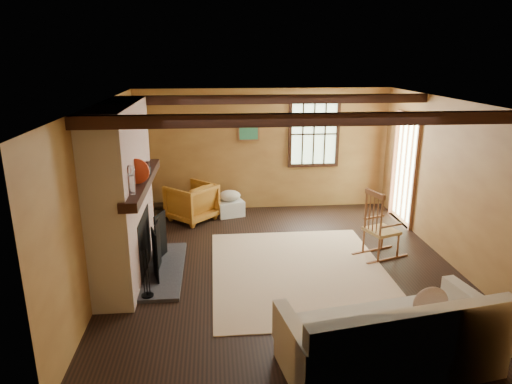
{
  "coord_description": "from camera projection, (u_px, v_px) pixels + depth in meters",
  "views": [
    {
      "loc": [
        -0.98,
        -6.11,
        3.0
      ],
      "look_at": [
        -0.37,
        0.4,
        1.04
      ],
      "focal_mm": 32.0,
      "sensor_mm": 36.0,
      "label": 1
    }
  ],
  "objects": [
    {
      "name": "ground",
      "position": [
        283.0,
        266.0,
        6.77
      ],
      "size": [
        5.5,
        5.5,
        0.0
      ],
      "primitive_type": "plane",
      "color": "black",
      "rests_on": "ground"
    },
    {
      "name": "room_envelope",
      "position": [
        298.0,
        154.0,
        6.57
      ],
      "size": [
        5.02,
        5.52,
        2.44
      ],
      "color": "#A6783B",
      "rests_on": "ground"
    },
    {
      "name": "fireplace",
      "position": [
        125.0,
        199.0,
        6.26
      ],
      "size": [
        1.02,
        2.3,
        2.4
      ],
      "color": "brown",
      "rests_on": "ground"
    },
    {
      "name": "rug",
      "position": [
        299.0,
        271.0,
        6.6
      ],
      "size": [
        2.5,
        3.0,
        0.01
      ],
      "primitive_type": "cube",
      "color": "#D0AF8A",
      "rests_on": "ground"
    },
    {
      "name": "rocking_chair",
      "position": [
        380.0,
        229.0,
        6.98
      ],
      "size": [
        0.87,
        0.64,
        1.08
      ],
      "rotation": [
        0.0,
        0.0,
        1.91
      ],
      "color": "tan",
      "rests_on": "ground"
    },
    {
      "name": "sofa",
      "position": [
        392.0,
        343.0,
        4.45
      ],
      "size": [
        2.25,
        1.28,
        0.86
      ],
      "rotation": [
        0.0,
        0.0,
        0.17
      ],
      "color": "beige",
      "rests_on": "ground"
    },
    {
      "name": "firewood_pile",
      "position": [
        160.0,
        209.0,
        8.87
      ],
      "size": [
        0.73,
        0.13,
        0.26
      ],
      "color": "brown",
      "rests_on": "ground"
    },
    {
      "name": "laundry_basket",
      "position": [
        230.0,
        208.0,
        8.86
      ],
      "size": [
        0.59,
        0.51,
        0.3
      ],
      "primitive_type": "cube",
      "rotation": [
        0.0,
        0.0,
        0.29
      ],
      "color": "white",
      "rests_on": "ground"
    },
    {
      "name": "basket_pillow",
      "position": [
        230.0,
        196.0,
        8.79
      ],
      "size": [
        0.51,
        0.46,
        0.21
      ],
      "primitive_type": "ellipsoid",
      "rotation": [
        0.0,
        0.0,
        0.35
      ],
      "color": "beige",
      "rests_on": "laundry_basket"
    },
    {
      "name": "armchair",
      "position": [
        192.0,
        202.0,
        8.56
      ],
      "size": [
        1.09,
        1.09,
        0.71
      ],
      "primitive_type": "imported",
      "rotation": [
        0.0,
        0.0,
        -2.34
      ],
      "color": "#BF6026",
      "rests_on": "ground"
    }
  ]
}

